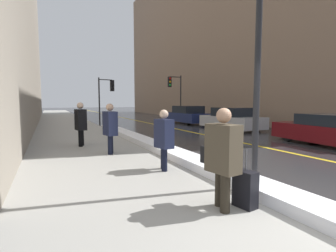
{
  "coord_description": "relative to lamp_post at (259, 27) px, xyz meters",
  "views": [
    {
      "loc": [
        -3.28,
        -2.26,
        1.69
      ],
      "look_at": [
        -0.4,
        4.0,
        1.05
      ],
      "focal_mm": 28.0,
      "sensor_mm": 36.0,
      "label": 1
    }
  ],
  "objects": [
    {
      "name": "ground_plane",
      "position": [
        -0.39,
        -1.64,
        -3.08
      ],
      "size": [
        160.0,
        160.0,
        0.0
      ],
      "primitive_type": "plane",
      "color": "#2D2D30"
    },
    {
      "name": "sidewalk_slab",
      "position": [
        -2.39,
        13.36,
        -3.07
      ],
      "size": [
        4.0,
        80.0,
        0.01
      ],
      "color": "#9E9B93",
      "rests_on": "ground"
    },
    {
      "name": "road_centre_stripe",
      "position": [
        3.61,
        13.36,
        -3.08
      ],
      "size": [
        0.16,
        80.0,
        0.0
      ],
      "color": "gold",
      "rests_on": "ground"
    },
    {
      "name": "snow_bank_curb",
      "position": [
        -0.18,
        5.04,
        -2.97
      ],
      "size": [
        0.7,
        16.23,
        0.22
      ],
      "color": "white",
      "rests_on": "ground"
    },
    {
      "name": "building_facade_right",
      "position": [
        12.61,
        20.36,
        5.77
      ],
      "size": [
        6.0,
        36.0,
        17.7
      ],
      "color": "#846B56",
      "rests_on": "ground"
    },
    {
      "name": "lamp_post",
      "position": [
        0.0,
        0.0,
        0.0
      ],
      "size": [
        0.28,
        0.28,
        5.18
      ],
      "color": "black",
      "rests_on": "ground"
    },
    {
      "name": "traffic_light_near",
      "position": [
        0.76,
        17.46,
        -0.48
      ],
      "size": [
        1.31,
        0.44,
        3.6
      ],
      "rotation": [
        0.0,
        0.0,
        0.16
      ],
      "color": "black",
      "rests_on": "ground"
    },
    {
      "name": "traffic_light_far",
      "position": [
        6.66,
        17.25,
        -0.15
      ],
      "size": [
        1.31,
        0.32,
        4.05
      ],
      "rotation": [
        0.0,
        0.0,
        3.13
      ],
      "color": "black",
      "rests_on": "ground"
    },
    {
      "name": "pedestrian_with_shoulder_bag",
      "position": [
        -1.24,
        -0.63,
        -2.2
      ],
      "size": [
        0.39,
        0.75,
        1.6
      ],
      "rotation": [
        0.0,
        0.0,
        -1.39
      ],
      "color": "#2A241B",
      "rests_on": "ground"
    },
    {
      "name": "pedestrian_nearside",
      "position": [
        -1.11,
        1.91,
        -2.25
      ],
      "size": [
        0.37,
        0.53,
        1.5
      ],
      "rotation": [
        0.0,
        0.0,
        -1.39
      ],
      "color": "black",
      "rests_on": "ground"
    },
    {
      "name": "pedestrian_trailing",
      "position": [
        -1.86,
        4.49,
        -2.17
      ],
      "size": [
        0.4,
        0.58,
        1.63
      ],
      "rotation": [
        0.0,
        0.0,
        -1.39
      ],
      "color": "black",
      "rests_on": "ground"
    },
    {
      "name": "pedestrian_in_glasses",
      "position": [
        -2.56,
        6.44,
        -2.16
      ],
      "size": [
        0.41,
        0.77,
        1.67
      ],
      "rotation": [
        0.0,
        0.0,
        -1.39
      ],
      "color": "black",
      "rests_on": "ground"
    },
    {
      "name": "parked_car_maroon",
      "position": [
        6.24,
        2.57,
        -2.5
      ],
      "size": [
        2.15,
        4.64,
        1.21
      ],
      "rotation": [
        0.0,
        0.0,
        1.48
      ],
      "color": "#600F14",
      "rests_on": "ground"
    },
    {
      "name": "parked_car_silver",
      "position": [
        6.49,
        8.92,
        -2.45
      ],
      "size": [
        2.07,
        4.23,
        1.34
      ],
      "rotation": [
        0.0,
        0.0,
        1.63
      ],
      "color": "#B2B2B7",
      "rests_on": "ground"
    },
    {
      "name": "parked_car_navy",
      "position": [
        6.31,
        14.17,
        -2.44
      ],
      "size": [
        1.84,
        4.49,
        1.38
      ],
      "rotation": [
        0.0,
        0.0,
        1.59
      ],
      "color": "navy",
      "rests_on": "ground"
    },
    {
      "name": "rolling_suitcase",
      "position": [
        -0.86,
        -0.73,
        -2.78
      ],
      "size": [
        0.28,
        0.39,
        0.95
      ],
      "rotation": [
        0.0,
        0.0,
        -1.39
      ],
      "color": "black",
      "rests_on": "ground"
    }
  ]
}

